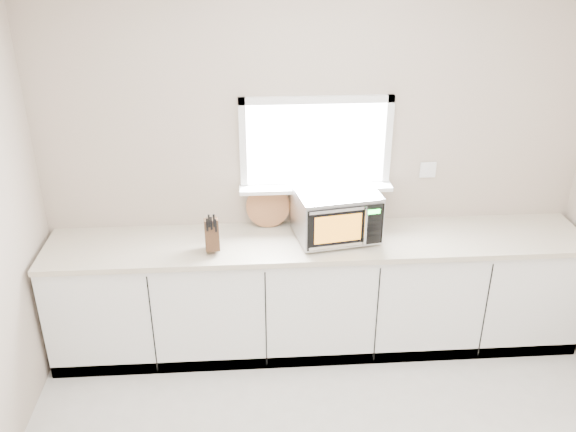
{
  "coord_description": "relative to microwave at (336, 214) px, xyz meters",
  "views": [
    {
      "loc": [
        -0.49,
        -2.18,
        3.0
      ],
      "look_at": [
        -0.23,
        1.55,
        1.19
      ],
      "focal_mm": 38.0,
      "sensor_mm": 36.0,
      "label": 1
    }
  ],
  "objects": [
    {
      "name": "back_wall",
      "position": [
        -0.13,
        0.28,
        0.25
      ],
      "size": [
        4.0,
        0.17,
        2.7
      ],
      "color": "#B4A38F",
      "rests_on": "ground"
    },
    {
      "name": "cabinets",
      "position": [
        -0.13,
        -0.02,
        -0.67
      ],
      "size": [
        3.92,
        0.6,
        0.88
      ],
      "primitive_type": "cube",
      "color": "white",
      "rests_on": "ground"
    },
    {
      "name": "countertop",
      "position": [
        -0.13,
        -0.03,
        -0.21
      ],
      "size": [
        3.92,
        0.64,
        0.04
      ],
      "primitive_type": "cube",
      "color": "beige",
      "rests_on": "cabinets"
    },
    {
      "name": "microwave",
      "position": [
        0.0,
        0.0,
        0.0
      ],
      "size": [
        0.63,
        0.53,
        0.37
      ],
      "rotation": [
        0.0,
        0.0,
        0.17
      ],
      "color": "black",
      "rests_on": "countertop"
    },
    {
      "name": "knife_block",
      "position": [
        -0.89,
        -0.13,
        -0.06
      ],
      "size": [
        0.12,
        0.21,
        0.3
      ],
      "rotation": [
        0.0,
        0.0,
        0.09
      ],
      "color": "#462F19",
      "rests_on": "countertop"
    },
    {
      "name": "cutting_board",
      "position": [
        -0.48,
        0.22,
        -0.03
      ],
      "size": [
        0.33,
        0.08,
        0.33
      ],
      "primitive_type": "cylinder",
      "rotation": [
        1.4,
        0.0,
        0.0
      ],
      "color": "#A57140",
      "rests_on": "countertop"
    },
    {
      "name": "coffee_grinder",
      "position": [
        0.21,
        0.01,
        -0.1
      ],
      "size": [
        0.12,
        0.12,
        0.19
      ],
      "rotation": [
        0.0,
        0.0,
        -0.09
      ],
      "color": "silver",
      "rests_on": "countertop"
    }
  ]
}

